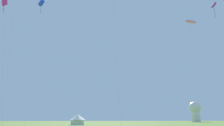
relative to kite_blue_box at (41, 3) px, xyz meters
The scene contains 6 objects.
kite_blue_box is the anchor object (origin of this frame).
kite_purple_parafoil 47.66m from the kite_blue_box, 27.99° to the right, with size 2.17×3.67×26.10m.
kite_pink_parafoil 45.18m from the kite_blue_box, ahead, with size 4.24×2.45×30.30m.
kite_magenta_diamond 35.99m from the kite_blue_box, 86.85° to the right, with size 2.21×1.66×18.99m.
festival_tent_center 36.09m from the kite_blue_box, ahead, with size 4.25×4.25×2.76m.
observatory_dome 94.58m from the kite_blue_box, 35.09° to the left, with size 6.40×6.40×10.80m.
Camera 1 is at (-4.76, -4.46, 1.46)m, focal length 35.01 mm.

